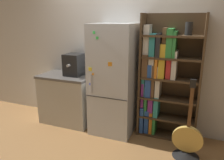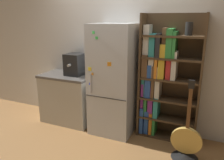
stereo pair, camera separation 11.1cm
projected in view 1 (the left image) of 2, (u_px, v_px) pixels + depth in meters
name	position (u px, v px, depth m)	size (l,w,h in m)	color
ground_plane	(110.00, 134.00, 3.56)	(16.00, 16.00, 0.00)	#A87542
wall_back	(121.00, 51.00, 3.63)	(8.00, 0.05, 2.60)	silver
refrigerator	(113.00, 80.00, 3.45)	(0.67, 0.62, 1.75)	silver
bookshelf	(162.00, 78.00, 3.32)	(0.89, 0.32, 1.89)	#4C3823
kitchen_counter	(68.00, 98.00, 3.90)	(0.92, 0.58, 0.87)	#BCB7A8
espresso_machine	(74.00, 65.00, 3.73)	(0.29, 0.37, 0.37)	black
guitar	(187.00, 145.00, 2.93)	(0.40, 0.36, 1.12)	black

